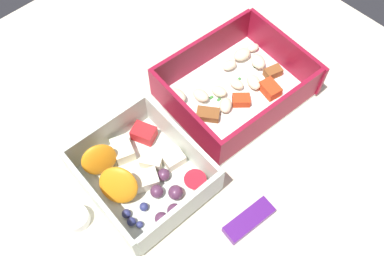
{
  "coord_description": "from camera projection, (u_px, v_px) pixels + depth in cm",
  "views": [
    {
      "loc": [
        19.12,
        21.48,
        53.34
      ],
      "look_at": [
        -1.47,
        -0.3,
        4.0
      ],
      "focal_mm": 38.74,
      "sensor_mm": 36.0,
      "label": 1
    }
  ],
  "objects": [
    {
      "name": "table_surface",
      "position": [
        186.0,
        146.0,
        0.6
      ],
      "size": [
        80.0,
        80.0,
        2.0
      ],
      "primitive_type": "cube",
      "color": "beige",
      "rests_on": "ground"
    },
    {
      "name": "pasta_container",
      "position": [
        235.0,
        86.0,
        0.62
      ],
      "size": [
        20.96,
        17.13,
        6.32
      ],
      "rotation": [
        0.0,
        0.0,
        -0.08
      ],
      "color": "white",
      "rests_on": "table_surface"
    },
    {
      "name": "fruit_bowl",
      "position": [
        142.0,
        174.0,
        0.54
      ],
      "size": [
        14.59,
        16.36,
        5.69
      ],
      "rotation": [
        0.0,
        0.0,
        -0.04
      ],
      "color": "silver",
      "rests_on": "table_surface"
    },
    {
      "name": "candy_bar",
      "position": [
        249.0,
        220.0,
        0.52
      ],
      "size": [
        7.21,
        3.1,
        1.2
      ],
      "primitive_type": "cube",
      "rotation": [
        0.0,
        0.0,
        -0.1
      ],
      "color": "#51197A",
      "rests_on": "table_surface"
    },
    {
      "name": "paper_cup_liner",
      "position": [
        76.0,
        218.0,
        0.52
      ],
      "size": [
        3.28,
        3.28,
        1.6
      ],
      "primitive_type": "cylinder",
      "color": "white",
      "rests_on": "table_surface"
    }
  ]
}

